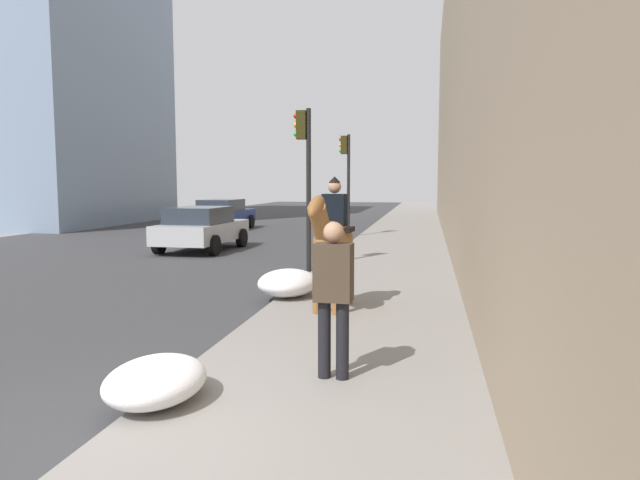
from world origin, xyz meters
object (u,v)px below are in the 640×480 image
traffic_light_near_curb (305,163)px  car_mid_lane (223,214)px  car_near_lane (201,228)px  traffic_light_far_curb (346,170)px  pedestrian_greeting (333,289)px  mounted_horse_near (332,238)px

traffic_light_near_curb → car_mid_lane: bearing=29.2°
car_near_lane → car_mid_lane: same height
car_near_lane → traffic_light_far_curb: 6.46m
pedestrian_greeting → car_mid_lane: 21.38m
pedestrian_greeting → car_mid_lane: size_ratio=0.41×
mounted_horse_near → traffic_light_near_curb: traffic_light_near_curb is taller
traffic_light_near_curb → traffic_light_far_curb: bearing=0.9°
mounted_horse_near → pedestrian_greeting: (-3.33, -0.57, -0.23)m
pedestrian_greeting → car_mid_lane: pedestrian_greeting is taller
mounted_horse_near → pedestrian_greeting: mounted_horse_near is taller
pedestrian_greeting → traffic_light_far_curb: 16.45m
pedestrian_greeting → car_near_lane: 13.25m
mounted_horse_near → car_near_lane: bearing=-139.4°
mounted_horse_near → car_mid_lane: (16.29, 7.93, -0.57)m
pedestrian_greeting → traffic_light_far_curb: bearing=10.5°
pedestrian_greeting → traffic_light_near_curb: traffic_light_near_curb is taller
car_mid_lane → pedestrian_greeting: bearing=-155.2°
mounted_horse_near → pedestrian_greeting: size_ratio=1.30×
car_near_lane → pedestrian_greeting: bearing=-150.0°
car_near_lane → traffic_light_near_curb: 5.90m
car_near_lane → mounted_horse_near: bearing=-143.9°
traffic_light_far_curb → car_near_lane: bearing=137.9°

